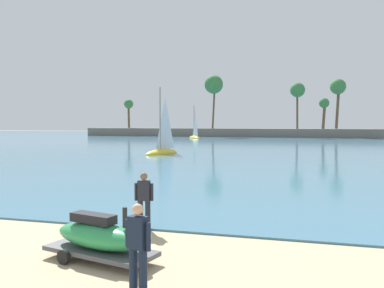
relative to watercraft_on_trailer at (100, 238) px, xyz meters
name	(u,v)px	position (x,y,z in m)	size (l,w,h in m)	color
sea	(280,141)	(0.62, 60.02, -0.49)	(220.00, 114.73, 0.06)	teal
palm_headland	(288,126)	(1.21, 77.34, 1.90)	(87.50, 6.34, 13.05)	slate
watercraft_on_trailer	(100,238)	(0.00, 0.00, 0.00)	(2.76, 1.59, 1.28)	#4C4C51
person_rigging_by_gear	(138,247)	(1.56, -1.50, 0.38)	(0.53, 0.28, 1.67)	#141E33
person_at_waterline	(144,199)	(-0.02, 2.64, 0.38)	(0.54, 0.25, 1.67)	#23232D
sailboat_near_shore	(162,147)	(-8.81, 28.80, 0.16)	(2.77, 4.92, 6.83)	yellow
sailboat_mid_bay	(195,135)	(-15.94, 67.10, 0.15)	(3.79, 4.66, 6.78)	yellow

